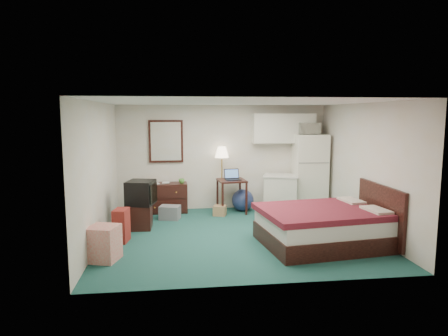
{
  "coord_description": "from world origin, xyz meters",
  "views": [
    {
      "loc": [
        -1.15,
        -7.28,
        2.28
      ],
      "look_at": [
        -0.18,
        0.51,
        1.22
      ],
      "focal_mm": 32.0,
      "sensor_mm": 36.0,
      "label": 1
    }
  ],
  "objects": [
    {
      "name": "floor",
      "position": [
        0.0,
        0.0,
        0.0
      ],
      "size": [
        5.0,
        4.5,
        0.01
      ],
      "primitive_type": "cube",
      "color": "#0F453E",
      "rests_on": "ground"
    },
    {
      "name": "cardboard_box_b",
      "position": [
        0.82,
        1.27,
        0.13
      ],
      "size": [
        0.28,
        0.3,
        0.26
      ],
      "primitive_type": null,
      "rotation": [
        0.0,
        0.0,
        0.25
      ],
      "color": "olive",
      "rests_on": "floor"
    },
    {
      "name": "laptop",
      "position": [
        0.17,
        1.69,
        0.9
      ],
      "size": [
        0.39,
        0.33,
        0.24
      ],
      "primitive_type": null,
      "rotation": [
        0.0,
        0.0,
        0.14
      ],
      "color": "black",
      "rests_on": "desk"
    },
    {
      "name": "mug",
      "position": [
        -1.0,
        1.94,
        0.75
      ],
      "size": [
        0.17,
        0.15,
        0.14
      ],
      "primitive_type": "imported",
      "rotation": [
        0.0,
        0.0,
        0.34
      ],
      "color": "#53A03D",
      "rests_on": "dresser"
    },
    {
      "name": "headboard",
      "position": [
        2.46,
        -0.76,
        0.55
      ],
      "size": [
        0.06,
        1.56,
        1.0
      ],
      "primitive_type": null,
      "color": "black",
      "rests_on": "walls"
    },
    {
      "name": "book_a",
      "position": [
        -1.68,
        1.92,
        0.79
      ],
      "size": [
        0.16,
        0.07,
        0.22
      ],
      "primitive_type": "imported",
      "rotation": [
        0.0,
        0.0,
        0.31
      ],
      "color": "olive",
      "rests_on": "dresser"
    },
    {
      "name": "bed",
      "position": [
        1.39,
        -0.76,
        0.32
      ],
      "size": [
        2.19,
        1.81,
        0.64
      ],
      "primitive_type": null,
      "rotation": [
        0.0,
        0.0,
        0.13
      ],
      "color": "maroon",
      "rests_on": "floor"
    },
    {
      "name": "walls",
      "position": [
        0.0,
        0.0,
        1.25
      ],
      "size": [
        5.01,
        4.51,
        2.5
      ],
      "color": "beige",
      "rests_on": "floor"
    },
    {
      "name": "dresser",
      "position": [
        -1.38,
        1.98,
        0.34
      ],
      "size": [
        1.01,
        0.48,
        0.68
      ],
      "primitive_type": null,
      "rotation": [
        0.0,
        0.0,
        0.02
      ],
      "color": "black",
      "rests_on": "floor"
    },
    {
      "name": "desk",
      "position": [
        0.15,
        1.74,
        0.39
      ],
      "size": [
        0.68,
        0.68,
        0.78
      ],
      "primitive_type": null,
      "rotation": [
        0.0,
        0.0,
        0.11
      ],
      "color": "black",
      "rests_on": "floor"
    },
    {
      "name": "fridge",
      "position": [
        2.05,
        1.88,
        0.91
      ],
      "size": [
        0.79,
        0.79,
        1.81
      ],
      "primitive_type": null,
      "rotation": [
        0.0,
        0.0,
        -0.06
      ],
      "color": "white",
      "rests_on": "floor"
    },
    {
      "name": "suitcase",
      "position": [
        -2.12,
        -0.14,
        0.3
      ],
      "size": [
        0.29,
        0.4,
        0.6
      ],
      "primitive_type": null,
      "rotation": [
        0.0,
        0.0,
        -0.16
      ],
      "color": "maroon",
      "rests_on": "floor"
    },
    {
      "name": "floor_lamp",
      "position": [
        -0.04,
        2.05,
        0.76
      ],
      "size": [
        0.33,
        0.33,
        1.53
      ],
      "primitive_type": null,
      "rotation": [
        0.0,
        0.0,
        -0.0
      ],
      "color": "gold",
      "rests_on": "floor"
    },
    {
      "name": "book_b",
      "position": [
        -1.45,
        2.03,
        0.8
      ],
      "size": [
        0.17,
        0.03,
        0.23
      ],
      "primitive_type": "imported",
      "rotation": [
        0.0,
        0.0,
        -0.07
      ],
      "color": "olive",
      "rests_on": "dresser"
    },
    {
      "name": "crt_tv",
      "position": [
        -1.84,
        0.71,
        0.73
      ],
      "size": [
        0.64,
        0.67,
        0.48
      ],
      "primitive_type": null,
      "rotation": [
        0.0,
        0.0,
        -0.23
      ],
      "color": "black",
      "rests_on": "tv_stand"
    },
    {
      "name": "upper_cabinets",
      "position": [
        1.45,
        2.08,
        1.95
      ],
      "size": [
        1.5,
        0.35,
        0.7
      ],
      "primitive_type": null,
      "color": "silver",
      "rests_on": "walls"
    },
    {
      "name": "exercise_ball",
      "position": [
        0.44,
        1.88,
        0.26
      ],
      "size": [
        0.57,
        0.57,
        0.52
      ],
      "primitive_type": "sphere",
      "rotation": [
        0.0,
        0.0,
        -0.1
      ],
      "color": "navy",
      "rests_on": "floor"
    },
    {
      "name": "tv_stand",
      "position": [
        -1.88,
        0.69,
        0.24
      ],
      "size": [
        0.5,
        0.55,
        0.48
      ],
      "primitive_type": null,
      "rotation": [
        0.0,
        0.0,
        -0.03
      ],
      "color": "black",
      "rests_on": "floor"
    },
    {
      "name": "ceiling",
      "position": [
        0.0,
        0.0,
        2.5
      ],
      "size": [
        5.0,
        4.5,
        0.01
      ],
      "primitive_type": "cube",
      "color": "beige",
      "rests_on": "walls"
    },
    {
      "name": "microwave",
      "position": [
        2.01,
        1.89,
        1.98
      ],
      "size": [
        0.5,
        0.28,
        0.33
      ],
      "primitive_type": "imported",
      "rotation": [
        0.0,
        0.0,
        0.02
      ],
      "color": "white",
      "rests_on": "fridge"
    },
    {
      "name": "kitchen_counter",
      "position": [
        1.33,
        1.77,
        0.42
      ],
      "size": [
        0.9,
        0.79,
        0.83
      ],
      "primitive_type": null,
      "rotation": [
        0.0,
        0.0,
        -0.32
      ],
      "color": "silver",
      "rests_on": "floor"
    },
    {
      "name": "file_bin",
      "position": [
        -1.28,
        1.32,
        0.15
      ],
      "size": [
        0.49,
        0.42,
        0.3
      ],
      "primitive_type": null,
      "rotation": [
        0.0,
        0.0,
        -0.26
      ],
      "color": "slate",
      "rests_on": "floor"
    },
    {
      "name": "retail_box",
      "position": [
        -2.28,
        -1.05,
        0.28
      ],
      "size": [
        0.55,
        0.55,
        0.55
      ],
      "primitive_type": null,
      "rotation": [
        0.0,
        0.0,
        -0.3
      ],
      "color": "beige",
      "rests_on": "floor"
    },
    {
      "name": "cardboard_box_a",
      "position": [
        -0.16,
        1.5,
        0.12
      ],
      "size": [
        0.33,
        0.31,
        0.23
      ],
      "primitive_type": null,
      "rotation": [
        0.0,
        0.0,
        -0.33
      ],
      "color": "olive",
      "rests_on": "floor"
    },
    {
      "name": "mirror",
      "position": [
        -1.35,
        2.22,
        1.65
      ],
      "size": [
        0.8,
        0.06,
        1.0
      ],
      "primitive_type": null,
      "color": "white",
      "rests_on": "walls"
    }
  ]
}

